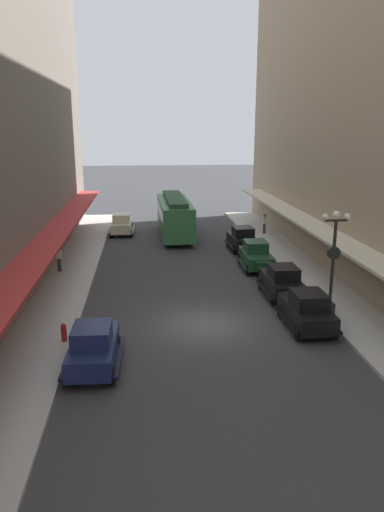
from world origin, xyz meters
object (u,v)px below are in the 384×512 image
at_px(parked_car_5, 122,224).
at_px(pedestrian_1, 264,224).
at_px(parked_car_3, 93,345).
at_px(pedestrian_0, 59,258).
at_px(fire_hydrant, 64,332).
at_px(parked_car_2, 282,281).
at_px(streetcar, 175,215).
at_px(lamp_post_with_clock, 333,258).
at_px(parked_car_0, 242,238).
at_px(parked_car_1, 307,309).
at_px(parked_car_4, 256,255).

relative_size(parked_car_5, pedestrian_1, 2.56).
xyz_separation_m(parked_car_3, pedestrian_0, (-3.45, 13.04, 0.07)).
height_order(fire_hydrant, pedestrian_1, pedestrian_1).
bearing_deg(parked_car_2, streetcar, 107.14).
bearing_deg(pedestrian_1, parked_car_2, -100.44).
distance_m(parked_car_2, lamp_post_with_clock, 3.88).
relative_size(parked_car_0, fire_hydrant, 5.24).
bearing_deg(parked_car_1, fire_hydrant, -176.47).
relative_size(parked_car_0, lamp_post_with_clock, 0.83).
height_order(lamp_post_with_clock, fire_hydrant, lamp_post_with_clock).
relative_size(fire_hydrant, pedestrian_0, 0.49).
distance_m(parked_car_0, streetcar, 7.22).
xyz_separation_m(streetcar, pedestrian_1, (7.83, -0.21, -0.89)).
relative_size(streetcar, fire_hydrant, 11.76).
xyz_separation_m(parked_car_2, fire_hydrant, (-11.11, -4.97, -0.38)).
relative_size(parked_car_2, lamp_post_with_clock, 0.83).
xyz_separation_m(parked_car_4, pedestrian_1, (3.08, 10.12, 0.07)).
bearing_deg(fire_hydrant, pedestrian_1, 55.94).
bearing_deg(pedestrian_0, parked_car_4, -0.67).
height_order(parked_car_4, lamp_post_with_clock, lamp_post_with_clock).
xyz_separation_m(parked_car_1, streetcar, (-4.88, 20.24, 0.96)).
distance_m(parked_car_0, fire_hydrant, 19.15).
height_order(streetcar, pedestrian_0, streetcar).
height_order(lamp_post_with_clock, pedestrian_1, lamp_post_with_clock).
xyz_separation_m(parked_car_4, parked_car_5, (-9.35, 11.73, 0.00)).
bearing_deg(lamp_post_with_clock, parked_car_3, -158.64).
bearing_deg(parked_car_1, lamp_post_with_clock, 40.33).
relative_size(parked_car_3, parked_car_5, 1.00).
relative_size(parked_car_2, pedestrian_1, 2.56).
bearing_deg(parked_car_1, pedestrian_0, 142.24).
bearing_deg(parked_car_1, parked_car_2, 89.46).
bearing_deg(parked_car_4, pedestrian_1, 73.08).
height_order(parked_car_4, streetcar, streetcar).
distance_m(streetcar, fire_hydrant, 21.86).
xyz_separation_m(parked_car_2, parked_car_5, (-9.53, 17.37, 0.00)).
bearing_deg(streetcar, pedestrian_1, -1.51).
distance_m(lamp_post_with_clock, pedestrian_0, 17.16).
height_order(parked_car_1, pedestrian_1, parked_car_1).
distance_m(parked_car_3, pedestrian_1, 26.18).
bearing_deg(parked_car_5, pedestrian_0, -106.91).
distance_m(parked_car_0, parked_car_1, 14.97).
bearing_deg(parked_car_4, parked_car_5, 128.56).
relative_size(pedestrian_0, pedestrian_1, 1.00).
relative_size(parked_car_5, fire_hydrant, 5.21).
bearing_deg(pedestrian_0, parked_car_0, 20.70).
distance_m(parked_car_4, parked_car_5, 15.00).
height_order(parked_car_2, pedestrian_1, parked_car_2).
xyz_separation_m(parked_car_1, lamp_post_with_clock, (1.68, 1.43, 2.04)).
xyz_separation_m(fire_hydrant, pedestrian_1, (14.01, 20.72, 0.45)).
xyz_separation_m(parked_car_3, parked_car_5, (0.07, 24.62, 0.00)).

